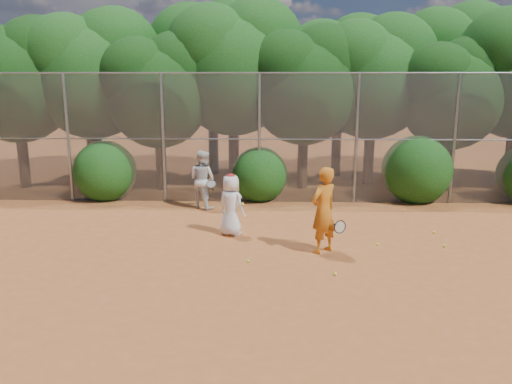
{
  "coord_description": "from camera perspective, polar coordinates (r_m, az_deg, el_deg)",
  "views": [
    {
      "loc": [
        -0.66,
        -9.44,
        3.78
      ],
      "look_at": [
        -1.0,
        2.5,
        1.1
      ],
      "focal_mm": 35.0,
      "sensor_mm": 36.0,
      "label": 1
    }
  ],
  "objects": [
    {
      "name": "ball_2",
      "position": [
        10.12,
        9.04,
        -9.23
      ],
      "size": [
        0.07,
        0.07,
        0.07
      ],
      "primitive_type": "sphere",
      "color": "#CEE129",
      "rests_on": "ground"
    },
    {
      "name": "ball_0",
      "position": [
        12.4,
        20.71,
        -5.79
      ],
      "size": [
        0.07,
        0.07,
        0.07
      ],
      "primitive_type": "sphere",
      "color": "#CEE129",
      "rests_on": "ground"
    },
    {
      "name": "ball_1",
      "position": [
        13.38,
        19.68,
        -4.37
      ],
      "size": [
        0.07,
        0.07,
        0.07
      ],
      "primitive_type": "sphere",
      "color": "#CEE129",
      "rests_on": "ground"
    },
    {
      "name": "tree_4",
      "position": [
        17.72,
        5.7,
        12.51
      ],
      "size": [
        4.19,
        3.64,
        5.73
      ],
      "color": "black",
      "rests_on": "ground"
    },
    {
      "name": "player_white",
      "position": [
        15.03,
        -6.14,
        1.44
      ],
      "size": [
        1.08,
        1.02,
        1.76
      ],
      "rotation": [
        0.0,
        0.0,
        2.56
      ],
      "color": "silver",
      "rests_on": "ground"
    },
    {
      "name": "fence_back",
      "position": [
        15.54,
        3.64,
        6.24
      ],
      "size": [
        20.05,
        0.09,
        4.03
      ],
      "color": "gray",
      "rests_on": "ground"
    },
    {
      "name": "tree_11",
      "position": [
        20.27,
        9.61,
        13.55
      ],
      "size": [
        4.64,
        4.03,
        6.35
      ],
      "color": "black",
      "rests_on": "ground"
    },
    {
      "name": "bush_2",
      "position": [
        16.63,
        17.9,
        2.75
      ],
      "size": [
        2.2,
        2.2,
        2.2
      ],
      "primitive_type": "sphere",
      "color": "#124110",
      "rests_on": "ground"
    },
    {
      "name": "tree_12",
      "position": [
        21.92,
        21.52,
        13.7
      ],
      "size": [
        5.02,
        4.37,
        6.88
      ],
      "color": "black",
      "rests_on": "ground"
    },
    {
      "name": "ball_5",
      "position": [
        15.35,
        16.6,
        -2.02
      ],
      "size": [
        0.07,
        0.07,
        0.07
      ],
      "primitive_type": "sphere",
      "color": "#CEE129",
      "rests_on": "ground"
    },
    {
      "name": "tree_2",
      "position": [
        17.69,
        -10.97,
        11.78
      ],
      "size": [
        3.99,
        3.47,
        5.47
      ],
      "color": "black",
      "rests_on": "ground"
    },
    {
      "name": "tree_0",
      "position": [
        19.56,
        -25.64,
        11.88
      ],
      "size": [
        4.38,
        3.81,
        6.0
      ],
      "color": "black",
      "rests_on": "ground"
    },
    {
      "name": "tree_9",
      "position": [
        21.56,
        -18.63,
        13.48
      ],
      "size": [
        4.83,
        4.2,
        6.62
      ],
      "color": "black",
      "rests_on": "ground"
    },
    {
      "name": "tree_3",
      "position": [
        18.34,
        -2.44,
        14.55
      ],
      "size": [
        4.89,
        4.26,
        6.7
      ],
      "color": "black",
      "rests_on": "ground"
    },
    {
      "name": "ground",
      "position": [
        10.19,
        5.3,
        -9.18
      ],
      "size": [
        80.0,
        80.0,
        0.0
      ],
      "primitive_type": "plane",
      "color": "#9F5124",
      "rests_on": "ground"
    },
    {
      "name": "tree_5",
      "position": [
        18.85,
        13.36,
        13.12
      ],
      "size": [
        4.51,
        3.92,
        6.17
      ],
      "color": "black",
      "rests_on": "ground"
    },
    {
      "name": "player_yellow",
      "position": [
        11.14,
        7.72,
        -2.09
      ],
      "size": [
        0.91,
        0.82,
        1.94
      ],
      "rotation": [
        0.0,
        0.0,
        3.87
      ],
      "color": "#C96C17",
      "rests_on": "ground"
    },
    {
      "name": "tree_10",
      "position": [
        20.63,
        -4.86,
        14.95
      ],
      "size": [
        5.15,
        4.48,
        7.06
      ],
      "color": "black",
      "rests_on": "ground"
    },
    {
      "name": "player_teen",
      "position": [
        12.34,
        -2.86,
        -1.47
      ],
      "size": [
        0.89,
        0.82,
        1.56
      ],
      "rotation": [
        0.0,
        0.0,
        2.56
      ],
      "color": "white",
      "rests_on": "ground"
    },
    {
      "name": "bush_1",
      "position": [
        16.0,
        0.39,
        2.28
      ],
      "size": [
        1.8,
        1.8,
        1.8
      ],
      "primitive_type": "sphere",
      "color": "#124110",
      "rests_on": "ground"
    },
    {
      "name": "bush_0",
      "position": [
        16.85,
        -16.88,
        2.6
      ],
      "size": [
        2.0,
        2.0,
        2.0
      ],
      "primitive_type": "sphere",
      "color": "#124110",
      "rests_on": "ground"
    },
    {
      "name": "tree_6",
      "position": [
        18.55,
        21.6,
        10.81
      ],
      "size": [
        3.86,
        3.36,
        5.29
      ],
      "color": "black",
      "rests_on": "ground"
    },
    {
      "name": "ball_6",
      "position": [
        12.04,
        13.77,
        -5.85
      ],
      "size": [
        0.07,
        0.07,
        0.07
      ],
      "primitive_type": "sphere",
      "color": "#CEE129",
      "rests_on": "ground"
    },
    {
      "name": "ball_4",
      "position": [
        10.67,
        -0.9,
        -7.91
      ],
      "size": [
        0.07,
        0.07,
        0.07
      ],
      "primitive_type": "sphere",
      "color": "#CEE129",
      "rests_on": "ground"
    },
    {
      "name": "tree_1",
      "position": [
        19.05,
        -18.11,
        13.19
      ],
      "size": [
        4.64,
        4.03,
        6.35
      ],
      "color": "black",
      "rests_on": "ground"
    }
  ]
}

